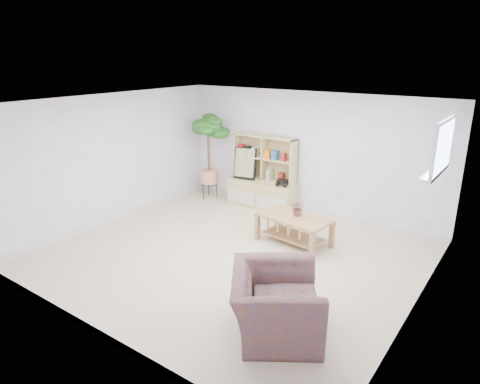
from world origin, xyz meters
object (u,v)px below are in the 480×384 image
Objects in this scene: storage_unit at (262,172)px; armchair at (276,299)px; floor_tree at (209,157)px; coffee_table at (294,230)px.

storage_unit is 4.26m from armchair.
floor_tree is at bearing 14.55° from armchair.
floor_tree reaches higher than storage_unit.
floor_tree is (-2.69, 1.05, 0.68)m from coffee_table.
storage_unit is 1.96m from coffee_table.
armchair is at bearing -58.93° from coffee_table.
armchair reaches higher than coffee_table.
armchair is at bearing -55.17° from storage_unit.
armchair is (0.99, -2.25, 0.18)m from coffee_table.
coffee_table is 0.65× the size of floor_tree.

